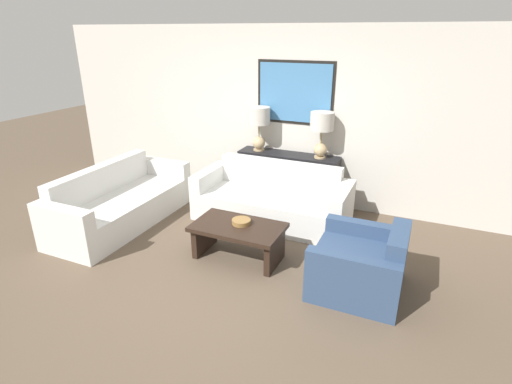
% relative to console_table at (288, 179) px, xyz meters
% --- Properties ---
extents(ground_plane, '(20.00, 20.00, 0.00)m').
position_rel_console_table_xyz_m(ground_plane, '(0.00, -2.18, -0.41)').
color(ground_plane, brown).
extents(back_wall, '(8.42, 0.12, 2.65)m').
position_rel_console_table_xyz_m(back_wall, '(0.00, 0.26, 0.92)').
color(back_wall, beige).
rests_on(back_wall, ground_plane).
extents(console_table, '(1.54, 0.37, 0.82)m').
position_rel_console_table_xyz_m(console_table, '(0.00, 0.00, 0.00)').
color(console_table, black).
rests_on(console_table, ground_plane).
extents(table_lamp_left, '(0.34, 0.34, 0.67)m').
position_rel_console_table_xyz_m(table_lamp_left, '(-0.49, 0.00, 0.86)').
color(table_lamp_left, tan).
rests_on(table_lamp_left, console_table).
extents(table_lamp_right, '(0.34, 0.34, 0.67)m').
position_rel_console_table_xyz_m(table_lamp_right, '(0.49, 0.00, 0.86)').
color(table_lamp_right, tan).
rests_on(table_lamp_right, console_table).
extents(couch_by_back_wall, '(2.17, 0.87, 0.80)m').
position_rel_console_table_xyz_m(couch_by_back_wall, '(0.00, -0.63, -0.13)').
color(couch_by_back_wall, silver).
rests_on(couch_by_back_wall, ground_plane).
extents(couch_by_side, '(0.87, 2.17, 0.80)m').
position_rel_console_table_xyz_m(couch_by_side, '(-1.94, -1.58, -0.13)').
color(couch_by_side, silver).
rests_on(couch_by_side, ground_plane).
extents(coffee_table, '(1.06, 0.62, 0.43)m').
position_rel_console_table_xyz_m(coffee_table, '(0.02, -1.77, -0.10)').
color(coffee_table, black).
rests_on(coffee_table, ground_plane).
extents(decorative_bowl, '(0.22, 0.22, 0.05)m').
position_rel_console_table_xyz_m(decorative_bowl, '(0.03, -1.71, 0.05)').
color(decorative_bowl, olive).
rests_on(decorative_bowl, coffee_table).
extents(armchair_near_back_wall, '(0.90, 0.93, 0.75)m').
position_rel_console_table_xyz_m(armchair_near_back_wall, '(1.46, -1.81, -0.14)').
color(armchair_near_back_wall, navy).
rests_on(armchair_near_back_wall, ground_plane).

